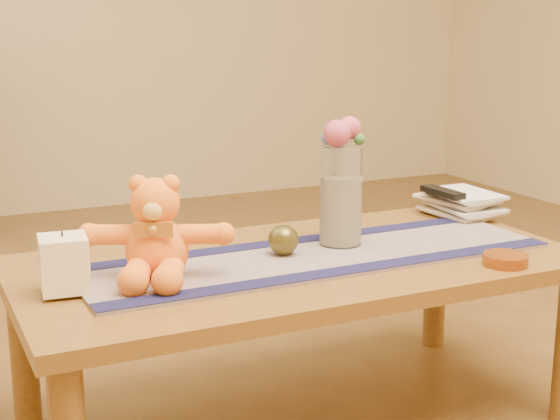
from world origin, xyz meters
name	(u,v)px	position (x,y,z in m)	size (l,w,h in m)	color
coffee_table_top	(298,266)	(0.00, 0.00, 0.43)	(1.40, 0.70, 0.04)	brown
table_leg_bl	(24,352)	(-0.64, 0.29, 0.21)	(0.07, 0.07, 0.41)	brown
table_leg_br	(435,284)	(0.64, 0.29, 0.21)	(0.07, 0.07, 0.41)	brown
persian_runner	(316,257)	(0.04, -0.02, 0.45)	(1.20, 0.35, 0.01)	#1C234E
runner_border_near	(346,270)	(0.04, -0.16, 0.46)	(1.20, 0.06, 0.00)	#14143C
runner_border_far	(291,241)	(0.04, 0.13, 0.46)	(1.20, 0.06, 0.00)	#14143C
teddy_bear	(156,229)	(-0.37, -0.01, 0.57)	(0.33, 0.27, 0.22)	orange
pillar_candle	(64,264)	(-0.58, -0.02, 0.52)	(0.10, 0.10, 0.12)	#FFE9BB
candle_wick	(62,234)	(-0.58, -0.02, 0.59)	(0.00, 0.00, 0.01)	black
glass_vase	(341,196)	(0.15, 0.05, 0.59)	(0.11, 0.11, 0.26)	silver
potpourri_fill	(341,210)	(0.15, 0.05, 0.55)	(0.09, 0.09, 0.18)	beige
rose_left	(337,133)	(0.13, 0.04, 0.75)	(0.07, 0.07, 0.07)	#C0435E
rose_right	(350,128)	(0.17, 0.05, 0.76)	(0.06, 0.06, 0.06)	#C0435E
blue_flower_back	(339,133)	(0.16, 0.08, 0.75)	(0.04, 0.04, 0.04)	#4F6BAB
blue_flower_side	(328,138)	(0.12, 0.07, 0.74)	(0.04, 0.04, 0.04)	#4F6BAB
leaf_sprig	(359,139)	(0.19, 0.03, 0.74)	(0.03, 0.03, 0.03)	#33662D
bronze_ball	(283,240)	(-0.03, 0.02, 0.50)	(0.08, 0.08, 0.08)	#4A4318
book_bottom	(439,216)	(0.57, 0.19, 0.46)	(0.17, 0.22, 0.02)	beige
book_lower	(442,210)	(0.57, 0.18, 0.48)	(0.16, 0.22, 0.02)	beige
book_upper	(438,203)	(0.56, 0.19, 0.50)	(0.17, 0.22, 0.02)	beige
book_top	(442,197)	(0.57, 0.19, 0.52)	(0.16, 0.22, 0.02)	beige
tv_remote	(443,192)	(0.57, 0.18, 0.54)	(0.04, 0.16, 0.02)	black
amber_dish	(505,260)	(0.43, -0.27, 0.46)	(0.11, 0.11, 0.03)	#BF5914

